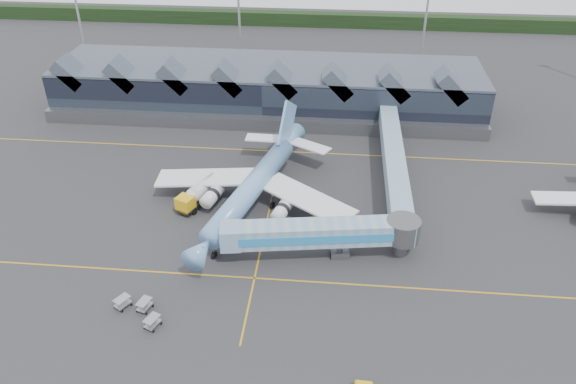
{
  "coord_description": "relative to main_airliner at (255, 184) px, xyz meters",
  "views": [
    {
      "loc": [
        9.94,
        -64.98,
        51.09
      ],
      "look_at": [
        3.23,
        6.23,
        5.0
      ],
      "focal_mm": 35.0,
      "sensor_mm": 36.0,
      "label": 1
    }
  ],
  "objects": [
    {
      "name": "taxi_stripes",
      "position": [
        2.44,
        0.05,
        -3.74
      ],
      "size": [
        120.0,
        60.0,
        0.01
      ],
      "color": "#C89017",
      "rests_on": "ground"
    },
    {
      "name": "main_airliner",
      "position": [
        0.0,
        0.0,
        0.0
      ],
      "size": [
        33.27,
        39.05,
        12.74
      ],
      "rotation": [
        0.0,
        0.0,
        -0.27
      ],
      "color": "#668AD0",
      "rests_on": "ground"
    },
    {
      "name": "ground",
      "position": [
        2.44,
        -9.95,
        -3.75
      ],
      "size": [
        260.0,
        260.0,
        0.0
      ],
      "primitive_type": "plane",
      "color": "#262628",
      "rests_on": "ground"
    },
    {
      "name": "light_masts",
      "position": [
        23.44,
        52.85,
        8.74
      ],
      "size": [
        132.4,
        42.56,
        22.45
      ],
      "color": "#9B9FA3",
      "rests_on": "ground"
    },
    {
      "name": "terminal",
      "position": [
        -2.62,
        37.4,
        1.13
      ],
      "size": [
        90.0,
        22.25,
        12.52
      ],
      "color": "black",
      "rests_on": "ground"
    },
    {
      "name": "baggage_carts",
      "position": [
        -10.86,
        -25.95,
        -2.94
      ],
      "size": [
        6.9,
        5.37,
        1.43
      ],
      "rotation": [
        0.0,
        0.0,
        -0.39
      ],
      "color": "#999CA1",
      "rests_on": "ground"
    },
    {
      "name": "tree_line_far",
      "position": [
        2.44,
        100.05,
        -1.75
      ],
      "size": [
        260.0,
        4.0,
        4.0
      ],
      "primitive_type": "cube",
      "color": "black",
      "rests_on": "ground"
    },
    {
      "name": "jet_bridge",
      "position": [
        12.62,
        -12.21,
        0.25
      ],
      "size": [
        27.85,
        8.05,
        5.92
      ],
      "rotation": [
        0.0,
        0.0,
        0.15
      ],
      "color": "#6E98B7",
      "rests_on": "ground"
    },
    {
      "name": "fuel_truck",
      "position": [
        -9.02,
        -0.18,
        -1.84
      ],
      "size": [
        6.01,
        9.9,
        3.39
      ],
      "rotation": [
        0.0,
        0.0,
        -0.41
      ],
      "color": "black",
      "rests_on": "ground"
    }
  ]
}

